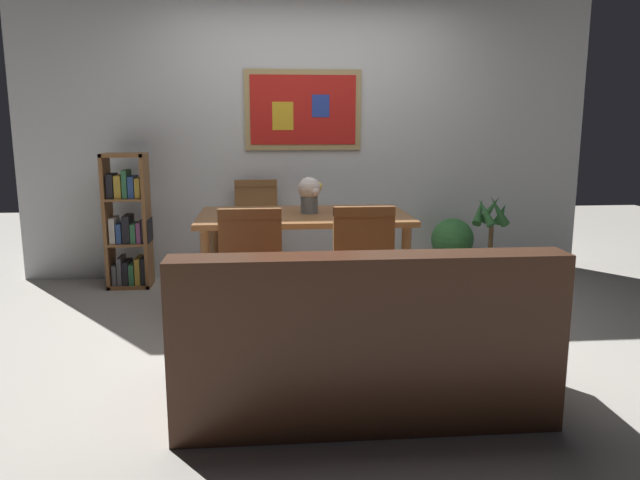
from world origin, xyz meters
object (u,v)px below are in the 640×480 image
potted_ivy (452,245)px  flower_vase (310,193)px  dining_chair_near_left (251,266)px  dining_chair_near_right (361,262)px  dining_chair_far_left (256,223)px  potted_palm (489,254)px  bookshelf (129,226)px  leather_couch (359,347)px  dining_table (304,225)px

potted_ivy → flower_vase: bearing=-152.3°
potted_ivy → flower_vase: flower_vase is taller
dining_chair_near_left → dining_chair_near_right: bearing=2.3°
dining_chair_far_left → potted_palm: 2.06m
dining_chair_near_right → potted_ivy: size_ratio=1.57×
dining_chair_near_left → bookshelf: bookshelf is taller
dining_chair_near_right → bookshelf: bearing=138.9°
dining_chair_near_left → potted_ivy: (1.78, 1.58, -0.22)m
dining_chair_far_left → flower_vase: (0.42, -0.79, 0.35)m
dining_chair_near_right → leather_couch: 0.94m
dining_chair_near_right → flower_vase: bearing=107.6°
dining_chair_far_left → potted_palm: size_ratio=1.10×
dining_chair_near_right → potted_palm: size_ratio=1.10×
dining_table → potted_ivy: 1.62m
bookshelf → potted_palm: 3.13m
bookshelf → potted_ivy: bookshelf is taller
dining_chair_near_left → potted_palm: (2.02, 1.27, -0.24)m
dining_table → leather_couch: 1.75m
dining_table → dining_chair_near_left: (-0.38, -0.84, -0.11)m
bookshelf → dining_chair_near_right: bearing=-41.1°
bookshelf → flower_vase: bookshelf is taller
dining_chair_far_left → leather_couch: bearing=-78.0°
dining_chair_far_left → bookshelf: size_ratio=0.78×
flower_vase → dining_chair_near_left: bearing=-116.3°
dining_chair_near_left → flower_vase: flower_vase is taller
dining_chair_far_left → potted_palm: dining_chair_far_left is taller
dining_chair_far_left → leather_couch: dining_chair_far_left is taller
leather_couch → flower_vase: size_ratio=6.55×
dining_table → dining_chair_near_left: size_ratio=1.73×
dining_chair_near_left → leather_couch: size_ratio=0.51×
dining_table → dining_chair_near_right: dining_chair_near_right is taller
dining_chair_near_right → potted_ivy: 1.91m
potted_ivy → bookshelf: bearing=179.9°
leather_couch → potted_palm: (1.47, 2.14, -0.01)m
dining_chair_near_right → potted_ivy: dining_chair_near_right is taller
leather_couch → potted_ivy: leather_couch is taller
dining_chair_far_left → dining_chair_near_right: size_ratio=1.00×
dining_table → dining_chair_far_left: size_ratio=1.73×
dining_chair_near_left → flower_vase: bearing=63.7°
dining_chair_far_left → flower_vase: size_ratio=3.31×
dining_chair_near_left → flower_vase: 1.03m
potted_ivy → potted_palm: 0.39m
flower_vase → dining_chair_near_right: bearing=-72.4°
leather_couch → bookshelf: bookshelf is taller
dining_table → potted_ivy: size_ratio=2.73×
leather_couch → potted_palm: size_ratio=2.17×
dining_chair_near_right → bookshelf: size_ratio=0.78×
dining_chair_near_left → bookshelf: (-1.09, 1.59, -0.00)m
bookshelf → potted_palm: bookshelf is taller
dining_chair_near_right → potted_ivy: bearing=55.1°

